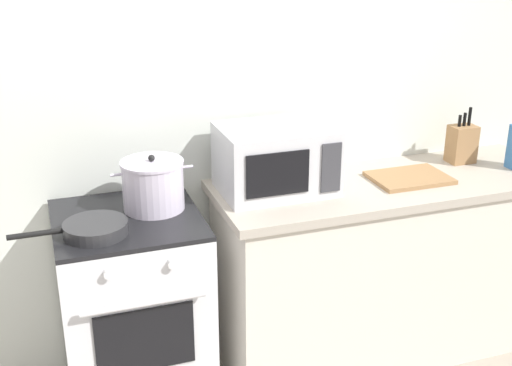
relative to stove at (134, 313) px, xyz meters
The scene contains 9 objects.
back_wall 1.09m from the stove, 29.72° to the left, with size 4.40×0.10×2.50m, color silver.
lower_cabinet_right 1.25m from the stove, ahead, with size 1.64×0.56×0.88m, color beige.
countertop_right 1.33m from the stove, ahead, with size 1.70×0.60×0.04m, color #ADA393.
stove is the anchor object (origin of this frame).
stock_pot 0.58m from the stove, 23.45° to the left, with size 0.35×0.26×0.24m.
frying_pan 0.52m from the stove, 139.51° to the right, with size 0.45×0.25×0.05m.
microwave 0.92m from the stove, ahead, with size 0.50×0.37×0.30m.
cutting_board 1.41m from the stove, ahead, with size 0.36×0.26×0.02m, color #997047.
knife_block 1.80m from the stove, ahead, with size 0.13×0.10×0.28m.
Camera 1 is at (-0.65, -1.91, 2.03)m, focal length 46.22 mm.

